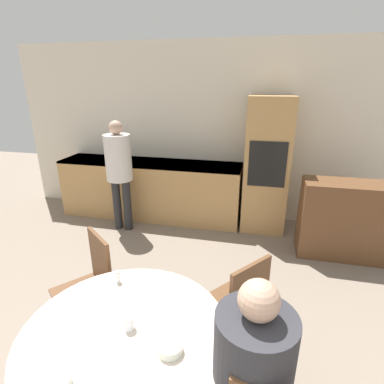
{
  "coord_description": "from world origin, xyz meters",
  "views": [
    {
      "loc": [
        0.55,
        0.39,
        2.03
      ],
      "look_at": [
        -0.03,
        2.9,
        1.08
      ],
      "focal_mm": 28.0,
      "sensor_mm": 36.0,
      "label": 1
    }
  ],
  "objects_px": {
    "sideboard": "(344,220)",
    "bowl_near": "(170,348)",
    "chair_far_right": "(238,305)",
    "bowl_centre": "(50,384)",
    "person_standing": "(119,165)",
    "person_seated": "(252,381)",
    "chair_far_left": "(91,282)",
    "oven_unit": "(267,166)",
    "dining_table": "(128,359)",
    "cup": "(129,323)"
  },
  "relations": [
    {
      "from": "sideboard",
      "to": "bowl_near",
      "type": "height_order",
      "value": "sideboard"
    },
    {
      "from": "chair_far_right",
      "to": "bowl_centre",
      "type": "distance_m",
      "value": 1.28
    },
    {
      "from": "sideboard",
      "to": "chair_far_right",
      "type": "bearing_deg",
      "value": -121.8
    },
    {
      "from": "bowl_near",
      "to": "bowl_centre",
      "type": "bearing_deg",
      "value": -146.86
    },
    {
      "from": "chair_far_right",
      "to": "bowl_centre",
      "type": "bearing_deg",
      "value": 0.61
    },
    {
      "from": "person_standing",
      "to": "person_seated",
      "type": "bearing_deg",
      "value": -53.63
    },
    {
      "from": "chair_far_left",
      "to": "bowl_near",
      "type": "relative_size",
      "value": 6.9
    },
    {
      "from": "oven_unit",
      "to": "dining_table",
      "type": "xyz_separation_m",
      "value": [
        -0.76,
        -2.98,
        -0.43
      ]
    },
    {
      "from": "chair_far_left",
      "to": "cup",
      "type": "height_order",
      "value": "chair_far_left"
    },
    {
      "from": "dining_table",
      "to": "person_standing",
      "type": "distance_m",
      "value": 2.78
    },
    {
      "from": "bowl_centre",
      "to": "sideboard",
      "type": "bearing_deg",
      "value": 55.97
    },
    {
      "from": "oven_unit",
      "to": "dining_table",
      "type": "distance_m",
      "value": 3.11
    },
    {
      "from": "chair_far_left",
      "to": "chair_far_right",
      "type": "xyz_separation_m",
      "value": [
        1.19,
        0.0,
        0.0
      ]
    },
    {
      "from": "dining_table",
      "to": "person_standing",
      "type": "height_order",
      "value": "person_standing"
    },
    {
      "from": "bowl_near",
      "to": "cup",
      "type": "bearing_deg",
      "value": 160.1
    },
    {
      "from": "chair_far_left",
      "to": "cup",
      "type": "bearing_deg",
      "value": -4.49
    },
    {
      "from": "person_seated",
      "to": "oven_unit",
      "type": "bearing_deg",
      "value": 88.92
    },
    {
      "from": "chair_far_right",
      "to": "sideboard",
      "type": "bearing_deg",
      "value": -173.39
    },
    {
      "from": "dining_table",
      "to": "bowl_near",
      "type": "relative_size",
      "value": 8.88
    },
    {
      "from": "person_seated",
      "to": "bowl_near",
      "type": "bearing_deg",
      "value": 171.93
    },
    {
      "from": "person_standing",
      "to": "bowl_near",
      "type": "bearing_deg",
      "value": -59.43
    },
    {
      "from": "chair_far_left",
      "to": "chair_far_right",
      "type": "bearing_deg",
      "value": 39.32
    },
    {
      "from": "dining_table",
      "to": "person_standing",
      "type": "relative_size",
      "value": 0.74
    },
    {
      "from": "chair_far_right",
      "to": "person_standing",
      "type": "relative_size",
      "value": 0.58
    },
    {
      "from": "person_standing",
      "to": "sideboard",
      "type": "bearing_deg",
      "value": -1.04
    },
    {
      "from": "dining_table",
      "to": "bowl_centre",
      "type": "bearing_deg",
      "value": -114.44
    },
    {
      "from": "bowl_centre",
      "to": "oven_unit",
      "type": "bearing_deg",
      "value": 74.41
    },
    {
      "from": "person_standing",
      "to": "bowl_near",
      "type": "xyz_separation_m",
      "value": [
        1.5,
        -2.54,
        -0.21
      ]
    },
    {
      "from": "person_seated",
      "to": "bowl_centre",
      "type": "xyz_separation_m",
      "value": [
        -0.88,
        -0.25,
        0.04
      ]
    },
    {
      "from": "chair_far_right",
      "to": "bowl_near",
      "type": "distance_m",
      "value": 0.79
    },
    {
      "from": "oven_unit",
      "to": "person_standing",
      "type": "relative_size",
      "value": 1.2
    },
    {
      "from": "dining_table",
      "to": "bowl_near",
      "type": "xyz_separation_m",
      "value": [
        0.29,
        -0.09,
        0.25
      ]
    },
    {
      "from": "oven_unit",
      "to": "sideboard",
      "type": "height_order",
      "value": "oven_unit"
    },
    {
      "from": "bowl_near",
      "to": "oven_unit",
      "type": "bearing_deg",
      "value": 81.23
    },
    {
      "from": "sideboard",
      "to": "cup",
      "type": "xyz_separation_m",
      "value": [
        -1.69,
        -2.39,
        0.3
      ]
    },
    {
      "from": "oven_unit",
      "to": "cup",
      "type": "height_order",
      "value": "oven_unit"
    },
    {
      "from": "sideboard",
      "to": "bowl_centre",
      "type": "relative_size",
      "value": 5.66
    },
    {
      "from": "person_standing",
      "to": "dining_table",
      "type": "bearing_deg",
      "value": -63.75
    },
    {
      "from": "sideboard",
      "to": "person_standing",
      "type": "bearing_deg",
      "value": 178.96
    },
    {
      "from": "dining_table",
      "to": "cup",
      "type": "relative_size",
      "value": 14.52
    },
    {
      "from": "sideboard",
      "to": "chair_far_right",
      "type": "distance_m",
      "value": 2.12
    },
    {
      "from": "oven_unit",
      "to": "bowl_near",
      "type": "bearing_deg",
      "value": -98.77
    },
    {
      "from": "chair_far_left",
      "to": "dining_table",
      "type": "bearing_deg",
      "value": -6.13
    },
    {
      "from": "chair_far_left",
      "to": "bowl_centre",
      "type": "bearing_deg",
      "value": -27.98
    },
    {
      "from": "sideboard",
      "to": "dining_table",
      "type": "height_order",
      "value": "sideboard"
    },
    {
      "from": "oven_unit",
      "to": "person_seated",
      "type": "xyz_separation_m",
      "value": [
        -0.06,
        -3.13,
        -0.22
      ]
    },
    {
      "from": "person_seated",
      "to": "bowl_near",
      "type": "distance_m",
      "value": 0.42
    },
    {
      "from": "person_seated",
      "to": "bowl_centre",
      "type": "relative_size",
      "value": 6.97
    },
    {
      "from": "oven_unit",
      "to": "bowl_near",
      "type": "distance_m",
      "value": 3.11
    },
    {
      "from": "oven_unit",
      "to": "dining_table",
      "type": "height_order",
      "value": "oven_unit"
    }
  ]
}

